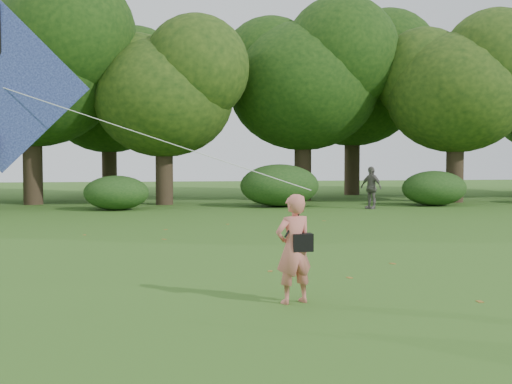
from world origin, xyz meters
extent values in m
plane|color=#265114|center=(0.00, 0.00, 0.00)|extent=(100.00, 100.00, 0.00)
imported|color=#D26F63|center=(-0.38, -0.68, 0.80)|extent=(0.68, 0.55, 1.61)
imported|color=#68625D|center=(6.60, 16.15, 0.90)|extent=(0.94, 1.12, 1.79)
cube|color=black|center=(-0.26, -0.71, 0.90)|extent=(0.30, 0.20, 0.26)
cylinder|color=black|center=(-0.38, -0.72, 1.21)|extent=(0.33, 0.14, 0.47)
cube|color=black|center=(-4.63, 0.15, 3.19)|extent=(0.16, 0.47, 2.33)
cylinder|color=white|center=(-2.38, -0.31, 2.42)|extent=(4.51, 0.87, 1.53)
cylinder|color=#3A2D1E|center=(-8.00, 21.00, 1.92)|extent=(0.88, 0.88, 3.85)
ellipsoid|color=#1E3F11|center=(-8.00, 21.00, 6.05)|extent=(8.00, 8.00, 6.80)
cylinder|color=#3A2D1E|center=(-2.00, 20.00, 1.57)|extent=(0.80, 0.80, 3.15)
ellipsoid|color=#1E3F11|center=(-2.00, 20.00, 4.91)|extent=(6.40, 6.40, 5.44)
cylinder|color=#3A2D1E|center=(5.00, 22.00, 1.84)|extent=(0.86, 0.86, 3.67)
ellipsoid|color=#1E3F11|center=(5.00, 22.00, 5.76)|extent=(7.60, 7.60, 6.46)
cylinder|color=#3A2D1E|center=(12.00, 19.50, 1.72)|extent=(0.83, 0.83, 3.43)
ellipsoid|color=#1E3F11|center=(12.00, 19.50, 5.30)|extent=(6.80, 6.80, 5.78)
cylinder|color=#3A2D1E|center=(-5.00, 27.50, 1.75)|extent=(0.84, 0.84, 3.50)
ellipsoid|color=#1E3F11|center=(-5.00, 27.50, 5.43)|extent=(7.00, 7.00, 5.95)
cylinder|color=#3A2D1E|center=(9.00, 26.50, 2.01)|extent=(0.90, 0.90, 4.02)
ellipsoid|color=#1E3F11|center=(9.00, 26.50, 6.17)|extent=(7.80, 7.80, 6.63)
ellipsoid|color=#264919|center=(-4.00, 17.10, 0.71)|extent=(2.66, 2.09, 1.42)
ellipsoid|color=#264919|center=(3.00, 17.90, 0.94)|extent=(3.50, 2.75, 1.88)
ellipsoid|color=#264919|center=(10.00, 17.40, 0.79)|extent=(2.94, 2.31, 1.58)
cube|color=olive|center=(3.27, 11.29, 0.00)|extent=(0.14, 0.13, 0.01)
cube|color=olive|center=(-0.10, 10.69, 0.00)|extent=(0.11, 0.14, 0.01)
cube|color=olive|center=(-4.35, 8.41, 0.00)|extent=(0.11, 0.14, 0.01)
cube|color=olive|center=(2.34, 2.44, 0.00)|extent=(0.13, 0.14, 0.01)
cube|color=olive|center=(2.37, -1.04, 0.00)|extent=(0.09, 0.12, 0.01)
cube|color=olive|center=(-2.10, 9.41, 0.00)|extent=(0.13, 0.14, 0.01)
cube|color=olive|center=(1.02, 1.10, 0.00)|extent=(0.10, 0.13, 0.01)
cube|color=olive|center=(-0.26, 1.97, 0.00)|extent=(0.11, 0.14, 0.01)
cube|color=olive|center=(-2.18, 7.10, 0.00)|extent=(0.14, 0.14, 0.01)
camera|label=1|loc=(-2.36, -9.82, 2.13)|focal=45.00mm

